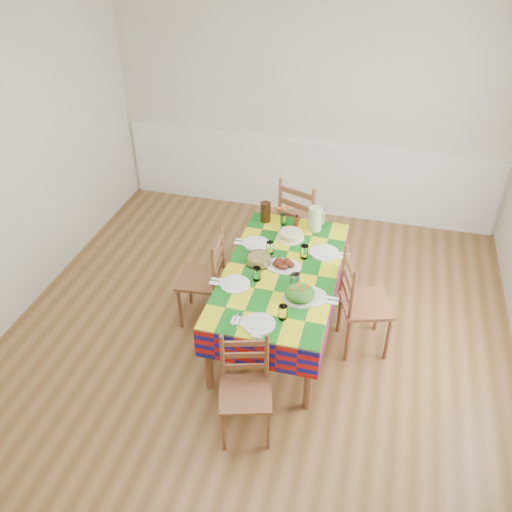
{
  "coord_description": "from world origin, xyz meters",
  "views": [
    {
      "loc": [
        0.91,
        -3.33,
        3.44
      ],
      "look_at": [
        -0.01,
        0.17,
        0.88
      ],
      "focal_mm": 38.0,
      "sensor_mm": 36.0,
      "label": 1
    }
  ],
  "objects_px": {
    "meat_platter": "(283,265)",
    "chair_far": "(302,223)",
    "chair_near": "(245,390)",
    "tea_pitcher": "(266,212)",
    "chair_right": "(361,304)",
    "dining_table": "(281,277)",
    "green_pitcher": "(315,219)",
    "chair_left": "(205,279)"
  },
  "relations": [
    {
      "from": "meat_platter",
      "to": "chair_far",
      "type": "distance_m",
      "value": 1.08
    },
    {
      "from": "meat_platter",
      "to": "tea_pitcher",
      "type": "height_order",
      "value": "tea_pitcher"
    },
    {
      "from": "tea_pitcher",
      "to": "chair_near",
      "type": "xyz_separation_m",
      "value": [
        0.31,
        -1.86,
        -0.37
      ]
    },
    {
      "from": "green_pitcher",
      "to": "dining_table",
      "type": "bearing_deg",
      "value": -102.76
    },
    {
      "from": "green_pitcher",
      "to": "chair_far",
      "type": "bearing_deg",
      "value": 114.62
    },
    {
      "from": "chair_far",
      "to": "chair_right",
      "type": "height_order",
      "value": "chair_far"
    },
    {
      "from": "chair_near",
      "to": "meat_platter",
      "type": "bearing_deg",
      "value": 72.52
    },
    {
      "from": "chair_right",
      "to": "chair_near",
      "type": "bearing_deg",
      "value": 129.39
    },
    {
      "from": "chair_near",
      "to": "chair_right",
      "type": "distance_m",
      "value": 1.31
    },
    {
      "from": "chair_near",
      "to": "chair_right",
      "type": "bearing_deg",
      "value": 40.48
    },
    {
      "from": "chair_near",
      "to": "chair_right",
      "type": "relative_size",
      "value": 0.87
    },
    {
      "from": "chair_far",
      "to": "meat_platter",
      "type": "bearing_deg",
      "value": 112.03
    },
    {
      "from": "meat_platter",
      "to": "chair_left",
      "type": "bearing_deg",
      "value": -176.51
    },
    {
      "from": "tea_pitcher",
      "to": "chair_right",
      "type": "height_order",
      "value": "chair_right"
    },
    {
      "from": "meat_platter",
      "to": "chair_far",
      "type": "height_order",
      "value": "chair_far"
    },
    {
      "from": "dining_table",
      "to": "tea_pitcher",
      "type": "distance_m",
      "value": 0.83
    },
    {
      "from": "meat_platter",
      "to": "green_pitcher",
      "type": "distance_m",
      "value": 0.69
    },
    {
      "from": "meat_platter",
      "to": "chair_right",
      "type": "xyz_separation_m",
      "value": [
        0.69,
        -0.06,
        -0.24
      ]
    },
    {
      "from": "chair_near",
      "to": "chair_left",
      "type": "distance_m",
      "value": 1.31
    },
    {
      "from": "tea_pitcher",
      "to": "chair_far",
      "type": "relative_size",
      "value": 0.2
    },
    {
      "from": "chair_right",
      "to": "tea_pitcher",
      "type": "bearing_deg",
      "value": 35.79
    },
    {
      "from": "meat_platter",
      "to": "chair_far",
      "type": "xyz_separation_m",
      "value": [
        -0.02,
        1.06,
        -0.22
      ]
    },
    {
      "from": "meat_platter",
      "to": "chair_left",
      "type": "relative_size",
      "value": 0.35
    },
    {
      "from": "meat_platter",
      "to": "chair_near",
      "type": "xyz_separation_m",
      "value": [
        -0.02,
        -1.16,
        -0.3
      ]
    },
    {
      "from": "green_pitcher",
      "to": "chair_right",
      "type": "height_order",
      "value": "chair_right"
    },
    {
      "from": "chair_near",
      "to": "chair_left",
      "type": "relative_size",
      "value": 0.91
    },
    {
      "from": "dining_table",
      "to": "chair_near",
      "type": "distance_m",
      "value": 1.13
    },
    {
      "from": "green_pitcher",
      "to": "chair_far",
      "type": "xyz_separation_m",
      "value": [
        -0.18,
        0.39,
        -0.31
      ]
    },
    {
      "from": "chair_left",
      "to": "chair_right",
      "type": "xyz_separation_m",
      "value": [
        1.4,
        -0.02,
        0.02
      ]
    },
    {
      "from": "chair_far",
      "to": "chair_left",
      "type": "relative_size",
      "value": 1.09
    },
    {
      "from": "tea_pitcher",
      "to": "chair_left",
      "type": "bearing_deg",
      "value": -117.1
    },
    {
      "from": "chair_right",
      "to": "meat_platter",
      "type": "bearing_deg",
      "value": 67.28
    },
    {
      "from": "dining_table",
      "to": "chair_far",
      "type": "xyz_separation_m",
      "value": [
        -0.02,
        1.11,
        -0.12
      ]
    },
    {
      "from": "chair_near",
      "to": "chair_left",
      "type": "bearing_deg",
      "value": 105.05
    },
    {
      "from": "tea_pitcher",
      "to": "chair_far",
      "type": "bearing_deg",
      "value": 49.94
    },
    {
      "from": "green_pitcher",
      "to": "chair_right",
      "type": "distance_m",
      "value": 0.96
    },
    {
      "from": "chair_left",
      "to": "chair_right",
      "type": "distance_m",
      "value": 1.4
    },
    {
      "from": "meat_platter",
      "to": "chair_near",
      "type": "relative_size",
      "value": 0.38
    },
    {
      "from": "tea_pitcher",
      "to": "chair_far",
      "type": "xyz_separation_m",
      "value": [
        0.31,
        0.36,
        -0.29
      ]
    },
    {
      "from": "dining_table",
      "to": "meat_platter",
      "type": "distance_m",
      "value": 0.11
    },
    {
      "from": "tea_pitcher",
      "to": "chair_near",
      "type": "bearing_deg",
      "value": -80.49
    },
    {
      "from": "chair_right",
      "to": "green_pitcher",
      "type": "bearing_deg",
      "value": 18.67
    }
  ]
}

